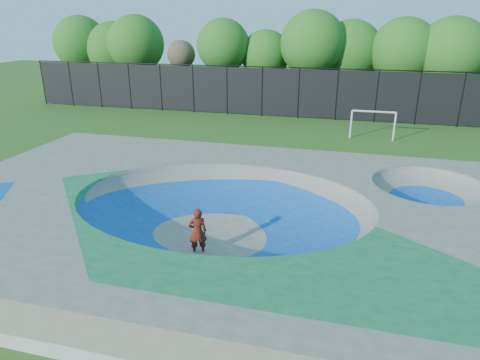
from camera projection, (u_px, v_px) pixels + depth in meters
The scene contains 7 objects.
ground at pixel (223, 235), 16.02m from camera, with size 120.00×120.00×0.00m, color #295216.
skate_deck at pixel (222, 217), 15.75m from camera, with size 22.00×14.00×1.50m, color gray.
skater at pixel (198, 232), 14.39m from camera, with size 0.63×0.41×1.72m, color red.
skateboard at pixel (198, 254), 14.69m from camera, with size 0.78×0.22×0.05m, color black.
soccer_goal at pixel (373, 120), 28.39m from camera, with size 2.91×0.12×1.92m.
fence at pixel (299, 92), 34.28m from camera, with size 48.09×0.09×4.04m.
treeline at pixel (326, 50), 37.22m from camera, with size 52.78×7.50×8.41m.
Camera 1 is at (4.28, -13.62, 7.58)m, focal length 32.00 mm.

